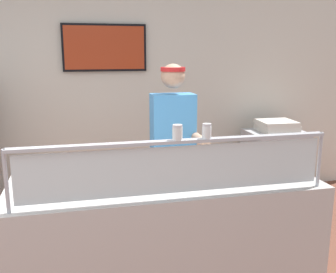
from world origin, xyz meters
TOP-DOWN VIEW (x-y plane):
  - ground_plane at (1.10, 1.00)m, footprint 12.00×12.00m
  - shop_rear_unit at (1.10, 2.58)m, footprint 6.60×0.13m
  - serving_counter at (1.10, 0.40)m, footprint 2.20×0.80m
  - sneeze_guard at (1.10, 0.06)m, footprint 2.03×0.06m
  - pizza_tray at (1.19, 0.48)m, footprint 0.40×0.40m
  - pizza_server at (1.19, 0.46)m, footprint 0.11×0.29m
  - parmesan_shaker at (1.10, 0.06)m, footprint 0.06×0.06m
  - pepper_flake_shaker at (1.29, 0.06)m, footprint 0.06×0.06m
  - worker_figure at (1.33, 1.08)m, footprint 0.41×0.50m
  - prep_shelf at (2.90, 2.09)m, footprint 0.70×0.55m
  - pizza_box_stack at (2.91, 2.09)m, footprint 0.46×0.45m

SIDE VIEW (x-z plane):
  - ground_plane at x=1.10m, z-range 0.00..0.00m
  - prep_shelf at x=2.90m, z-range 0.00..0.89m
  - serving_counter at x=1.10m, z-range 0.00..0.95m
  - pizza_box_stack at x=2.91m, z-range 0.89..1.03m
  - pizza_tray at x=1.19m, z-range 0.95..0.98m
  - pizza_server at x=1.19m, z-range 0.99..0.99m
  - worker_figure at x=1.33m, z-range 0.13..1.89m
  - sneeze_guard at x=1.10m, z-range 1.01..1.39m
  - shop_rear_unit at x=1.10m, z-range 0.01..2.71m
  - pepper_flake_shaker at x=1.29m, z-range 1.32..1.42m
  - parmesan_shaker at x=1.10m, z-range 1.32..1.42m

